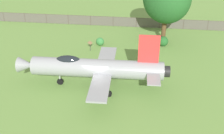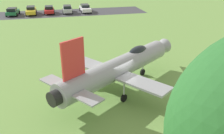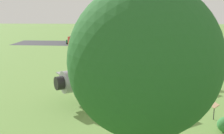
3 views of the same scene
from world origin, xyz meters
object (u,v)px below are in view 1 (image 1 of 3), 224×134
(display_jet, at_px, (93,68))
(shrub_by_tree, at_px, (100,41))
(shrub_near_fence, at_px, (163,41))
(info_plaque, at_px, (90,44))

(display_jet, bearing_deg, shrub_by_tree, -86.40)
(display_jet, relative_size, shrub_by_tree, 12.08)
(shrub_near_fence, distance_m, shrub_by_tree, 7.62)
(shrub_by_tree, bearing_deg, info_plaque, -86.28)
(display_jet, height_order, info_plaque, display_jet)
(info_plaque, bearing_deg, shrub_by_tree, 93.72)
(shrub_near_fence, height_order, shrub_by_tree, shrub_near_fence)
(display_jet, distance_m, shrub_by_tree, 9.21)
(shrub_by_tree, height_order, info_plaque, info_plaque)
(info_plaque, bearing_deg, shrub_near_fence, 47.45)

